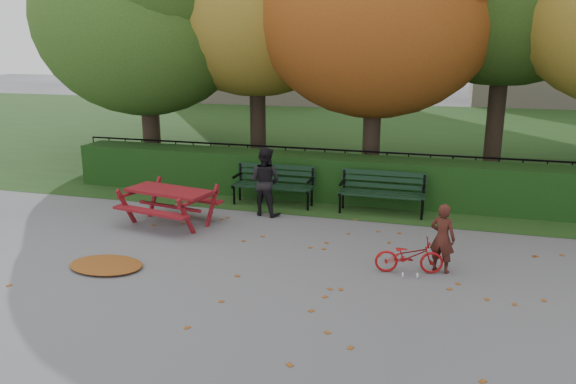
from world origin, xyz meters
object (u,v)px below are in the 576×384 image
(bench_left, at_px, (274,182))
(adult, at_px, (265,181))
(tree_a, at_px, (149,1))
(bench_right, at_px, (382,189))
(picnic_table, at_px, (169,197))
(bicycle, at_px, (409,256))
(child, at_px, (442,238))

(bench_left, height_order, adult, adult)
(tree_a, relative_size, bench_left, 4.16)
(bench_left, distance_m, bench_right, 2.40)
(picnic_table, height_order, bicycle, picnic_table)
(tree_a, relative_size, picnic_table, 3.91)
(bench_left, height_order, bicycle, bench_left)
(picnic_table, bearing_deg, bicycle, -2.50)
(tree_a, height_order, bench_right, tree_a)
(bench_right, relative_size, adult, 1.25)
(bench_right, height_order, bicycle, bench_right)
(child, relative_size, bicycle, 1.05)
(adult, distance_m, bicycle, 3.92)
(bench_left, relative_size, adult, 1.25)
(bench_left, bearing_deg, bicycle, -44.16)
(bicycle, bearing_deg, bench_right, 3.25)
(bench_right, distance_m, bicycle, 3.21)
(child, bearing_deg, tree_a, -11.79)
(adult, height_order, bicycle, adult)
(bench_left, xyz_separation_m, adult, (0.06, -0.80, 0.20))
(adult, bearing_deg, bench_right, -148.49)
(picnic_table, bearing_deg, tree_a, 132.29)
(bench_right, distance_m, picnic_table, 4.42)
(bicycle, bearing_deg, bench_left, 34.70)
(bench_left, relative_size, child, 1.61)
(bench_right, xyz_separation_m, child, (1.28, -2.91, 0.04))
(tree_a, xyz_separation_m, bench_right, (6.29, -1.88, -4.00))
(bench_right, bearing_deg, bench_left, 180.00)
(bench_right, bearing_deg, picnic_table, -153.71)
(child, distance_m, adult, 4.20)
(child, xyz_separation_m, bicycle, (-0.48, -0.19, -0.28))
(bench_right, xyz_separation_m, adult, (-2.34, -0.80, 0.20))
(bench_left, relative_size, picnic_table, 0.94)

